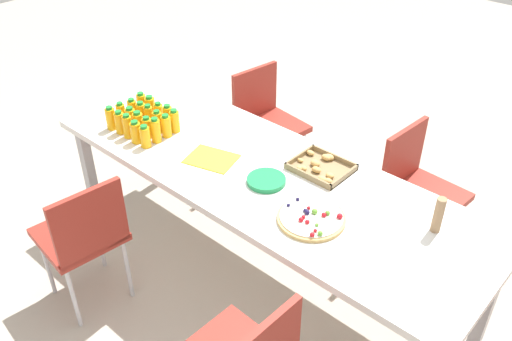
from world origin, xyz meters
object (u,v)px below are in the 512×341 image
at_px(juice_bottle_4, 145,137).
at_px(juice_bottle_13, 158,122).
at_px(juice_bottle_3, 136,132).
at_px(juice_bottle_18, 168,117).
at_px(juice_bottle_15, 142,105).
at_px(fruit_pizza, 312,218).
at_px(juice_bottle_14, 166,126).
at_px(juice_bottle_19, 175,121).
at_px(juice_bottle_6, 131,119).
at_px(juice_bottle_2, 128,126).
at_px(party_table, 261,180).
at_px(juice_bottle_7, 138,123).
at_px(juice_bottle_1, 120,123).
at_px(juice_bottle_0, 111,118).
at_px(juice_bottle_10, 132,110).
at_px(juice_bottle_8, 147,128).
at_px(paper_folder, 212,159).
at_px(chair_far_left, 266,117).
at_px(chair_far_right, 417,184).
at_px(juice_bottle_11, 141,113).
at_px(napkin_stack, 122,108).
at_px(cardboard_tube, 438,215).
at_px(snack_tray, 321,167).
at_px(juice_bottle_12, 149,117).
at_px(plate_stack, 266,180).
at_px(chair_near_left, 84,233).
at_px(juice_bottle_5, 121,114).
at_px(juice_bottle_16, 150,108).
at_px(juice_bottle_9, 156,130).
at_px(juice_bottle_17, 159,113).

height_order(juice_bottle_4, juice_bottle_13, juice_bottle_13).
bearing_deg(juice_bottle_3, juice_bottle_18, 88.29).
xyz_separation_m(juice_bottle_15, fruit_pizza, (1.38, -0.11, -0.06)).
xyz_separation_m(juice_bottle_14, juice_bottle_19, (-0.00, 0.07, 0.00)).
bearing_deg(juice_bottle_13, juice_bottle_19, 45.59).
relative_size(juice_bottle_6, juice_bottle_19, 0.97).
relative_size(juice_bottle_2, juice_bottle_4, 1.09).
distance_m(party_table, juice_bottle_7, 0.81).
bearing_deg(juice_bottle_1, juice_bottle_0, -175.20).
bearing_deg(juice_bottle_15, juice_bottle_10, -87.31).
height_order(juice_bottle_8, paper_folder, juice_bottle_8).
distance_m(chair_far_left, juice_bottle_18, 0.86).
distance_m(juice_bottle_1, juice_bottle_14, 0.27).
distance_m(chair_far_right, juice_bottle_11, 1.66).
bearing_deg(juice_bottle_14, juice_bottle_11, -179.25).
xyz_separation_m(party_table, juice_bottle_13, (-0.71, -0.10, 0.13)).
bearing_deg(chair_far_right, napkin_stack, -58.82).
xyz_separation_m(juice_bottle_0, cardboard_tube, (1.84, 0.43, 0.02)).
bearing_deg(juice_bottle_13, cardboard_tube, 9.55).
relative_size(juice_bottle_4, juice_bottle_11, 0.94).
relative_size(chair_far_right, juice_bottle_11, 5.82).
xyz_separation_m(snack_tray, cardboard_tube, (0.67, -0.05, 0.08)).
bearing_deg(juice_bottle_12, juice_bottle_15, 156.24).
relative_size(juice_bottle_13, plate_stack, 0.71).
bearing_deg(juice_bottle_11, juice_bottle_4, -34.00).
bearing_deg(chair_near_left, juice_bottle_7, 29.34).
xyz_separation_m(chair_near_left, juice_bottle_5, (-0.41, 0.59, 0.31)).
bearing_deg(snack_tray, cardboard_tube, -4.11).
bearing_deg(juice_bottle_16, juice_bottle_18, 0.24).
height_order(juice_bottle_1, juice_bottle_16, juice_bottle_16).
bearing_deg(snack_tray, juice_bottle_11, -163.57).
bearing_deg(juice_bottle_11, chair_near_left, -64.42).
height_order(juice_bottle_7, fruit_pizza, juice_bottle_7).
xyz_separation_m(juice_bottle_5, snack_tray, (1.16, 0.40, -0.05)).
distance_m(chair_far_right, juice_bottle_12, 1.61).
xyz_separation_m(juice_bottle_7, juice_bottle_8, (0.08, 0.00, -0.00)).
relative_size(juice_bottle_18, juice_bottle_19, 1.03).
relative_size(chair_far_right, fruit_pizza, 2.61).
distance_m(juice_bottle_1, plate_stack, 0.97).
bearing_deg(juice_bottle_9, fruit_pizza, 1.56).
bearing_deg(cardboard_tube, juice_bottle_7, -168.23).
xyz_separation_m(juice_bottle_10, juice_bottle_16, (0.07, 0.08, 0.01)).
distance_m(juice_bottle_14, fruit_pizza, 1.08).
bearing_deg(juice_bottle_12, juice_bottle_0, -133.40).
distance_m(juice_bottle_4, plate_stack, 0.75).
bearing_deg(chair_near_left, juice_bottle_9, 15.91).
distance_m(juice_bottle_4, juice_bottle_16, 0.32).
distance_m(juice_bottle_3, juice_bottle_17, 0.24).
bearing_deg(cardboard_tube, chair_far_right, 121.47).
bearing_deg(chair_far_left, snack_tray, 65.07).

